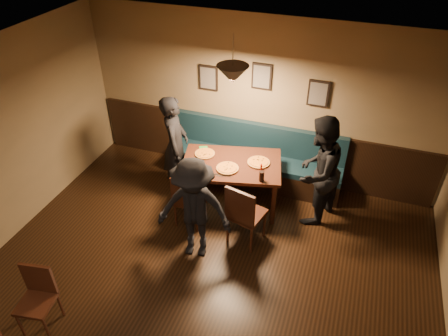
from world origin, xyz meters
name	(u,v)px	position (x,y,z in m)	size (l,w,h in m)	color
floor	(177,335)	(0.00, 0.00, 0.00)	(7.00, 7.00, 0.00)	black
ceiling	(153,129)	(0.00, 0.00, 2.80)	(7.00, 7.00, 0.00)	silver
wall_back	(261,102)	(0.00, 3.50, 1.40)	(6.00, 6.00, 0.00)	#8C704F
wainscot	(258,149)	(0.00, 3.47, 0.50)	(5.88, 0.06, 1.00)	black
booth_bench	(253,157)	(0.00, 3.20, 0.50)	(3.00, 0.60, 1.00)	#0F232D
picture_left	(208,78)	(-0.90, 3.47, 1.70)	(0.32, 0.04, 0.42)	black
picture_center	(262,76)	(0.00, 3.47, 1.85)	(0.32, 0.04, 0.42)	black
picture_right	(318,93)	(0.90, 3.47, 1.70)	(0.32, 0.04, 0.42)	black
pendant_lamp	(233,74)	(-0.16, 2.48, 2.25)	(0.44, 0.44, 0.25)	black
dining_table	(231,184)	(-0.16, 2.48, 0.40)	(1.51, 0.97, 0.81)	black
chair_near_left	(190,198)	(-0.61, 1.87, 0.46)	(0.41, 0.41, 0.93)	black
chair_near_right	(247,213)	(0.31, 1.78, 0.52)	(0.46, 0.46, 1.03)	black
diner_left	(175,146)	(-1.14, 2.58, 0.86)	(0.63, 0.41, 1.72)	black
diner_right	(318,171)	(1.13, 2.59, 0.88)	(0.86, 0.67, 1.76)	black
diner_front	(194,210)	(-0.29, 1.31, 0.79)	(1.01, 0.58, 1.57)	black
pizza_a	(205,154)	(-0.63, 2.56, 0.83)	(0.32, 0.32, 0.04)	gold
pizza_b	(227,168)	(-0.16, 2.31, 0.83)	(0.34, 0.34, 0.04)	orange
pizza_c	(259,162)	(0.24, 2.61, 0.83)	(0.35, 0.35, 0.04)	gold
soda_glass	(262,176)	(0.39, 2.20, 0.89)	(0.07, 0.07, 0.16)	black
tabasco_bottle	(261,167)	(0.32, 2.45, 0.87)	(0.03, 0.03, 0.12)	#8C1604
napkin_a	(203,148)	(-0.72, 2.72, 0.81)	(0.13, 0.13, 0.01)	#228026
napkin_b	(193,167)	(-0.68, 2.18, 0.81)	(0.16, 0.16, 0.01)	#207B3C
cutlery_set	(219,175)	(-0.23, 2.12, 0.81)	(0.02, 0.21, 0.00)	silver
cafe_chair_far	(35,302)	(-1.56, -0.40, 0.43)	(0.38, 0.38, 0.86)	#321B0E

